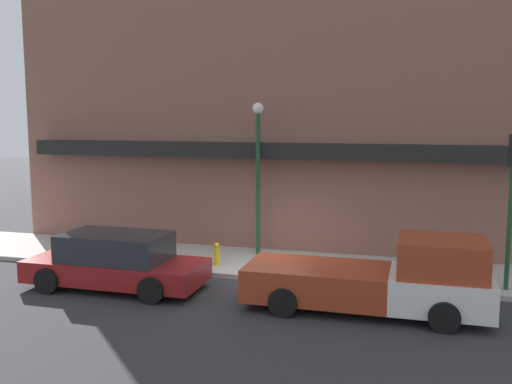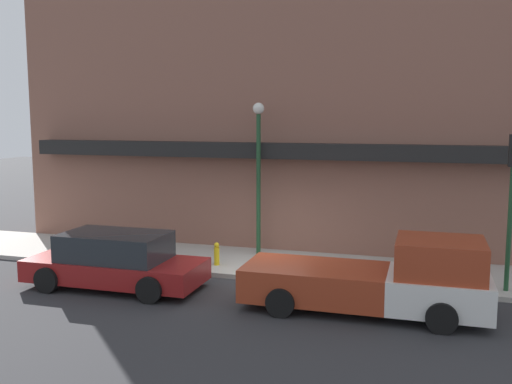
{
  "view_description": "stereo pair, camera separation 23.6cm",
  "coord_description": "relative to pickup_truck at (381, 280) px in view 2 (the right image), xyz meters",
  "views": [
    {
      "loc": [
        4.12,
        -14.89,
        4.58
      ],
      "look_at": [
        -0.49,
        1.33,
        2.34
      ],
      "focal_mm": 40.0,
      "sensor_mm": 36.0,
      "label": 1
    },
    {
      "loc": [
        4.34,
        -14.83,
        4.58
      ],
      "look_at": [
        -0.49,
        1.33,
        2.34
      ],
      "focal_mm": 40.0,
      "sensor_mm": 36.0,
      "label": 2
    }
  ],
  "objects": [
    {
      "name": "building",
      "position": [
        -3.42,
        6.41,
        3.7
      ],
      "size": [
        19.8,
        3.8,
        10.52
      ],
      "color": "brown",
      "rests_on": "ground"
    },
    {
      "name": "pickup_truck",
      "position": [
        0.0,
        0.0,
        0.0
      ],
      "size": [
        5.69,
        2.15,
        1.83
      ],
      "rotation": [
        0.0,
        0.0,
        -0.03
      ],
      "color": "white",
      "rests_on": "ground"
    },
    {
      "name": "ground_plane",
      "position": [
        -3.44,
        1.62,
        -0.79
      ],
      "size": [
        80.0,
        80.0,
        0.0
      ],
      "primitive_type": "plane",
      "color": "#2D2D30"
    },
    {
      "name": "sidewalk",
      "position": [
        -3.44,
        3.28,
        -0.73
      ],
      "size": [
        36.0,
        3.31,
        0.14
      ],
      "color": "#B7B2A8",
      "rests_on": "ground"
    },
    {
      "name": "fire_hydrant",
      "position": [
        -5.01,
        2.47,
        -0.32
      ],
      "size": [
        0.16,
        0.16,
        0.69
      ],
      "color": "yellow",
      "rests_on": "sidewalk"
    },
    {
      "name": "street_lamp",
      "position": [
        -4.19,
        4.11,
        2.44
      ],
      "size": [
        0.36,
        0.36,
        4.87
      ],
      "color": "#1E4728",
      "rests_on": "sidewalk"
    },
    {
      "name": "parked_car",
      "position": [
        -6.98,
        0.0,
        -0.07
      ],
      "size": [
        4.78,
        2.1,
        1.49
      ],
      "rotation": [
        0.0,
        0.0,
        -0.01
      ],
      "color": "maroon",
      "rests_on": "ground"
    }
  ]
}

